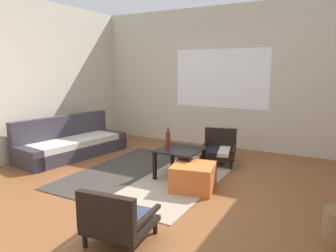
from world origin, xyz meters
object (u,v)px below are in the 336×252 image
coffee_table (180,154)px  glass_bottle (168,140)px  armchair_by_window (219,148)px  armchair_striped_foreground (117,219)px  ottoman_orange (193,177)px  couch (71,144)px

coffee_table → glass_bottle: (-0.15, -0.08, 0.21)m
coffee_table → armchair_by_window: armchair_by_window is taller
coffee_table → armchair_striped_foreground: (0.29, -1.82, -0.11)m
armchair_striped_foreground → armchair_by_window: bearing=90.9°
glass_bottle → armchair_striped_foreground: bearing=-75.8°
ottoman_orange → glass_bottle: glass_bottle is taller
glass_bottle → couch: bearing=175.3°
couch → ottoman_orange: couch is taller
armchair_by_window → armchair_striped_foreground: (0.04, -2.77, -0.01)m
armchair_by_window → coffee_table: bearing=-104.7°
ottoman_orange → coffee_table: bearing=137.2°
coffee_table → glass_bottle: 0.27m
ottoman_orange → armchair_by_window: bearing=95.0°
armchair_by_window → ottoman_orange: bearing=-85.0°
coffee_table → ottoman_orange: 0.52m
coffee_table → glass_bottle: bearing=-153.3°
couch → glass_bottle: 2.08m
couch → glass_bottle: glass_bottle is taller
armchair_by_window → glass_bottle: glass_bottle is taller
armchair_striped_foreground → couch: bearing=142.5°
armchair_striped_foreground → glass_bottle: 1.83m
couch → coffee_table: 2.21m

